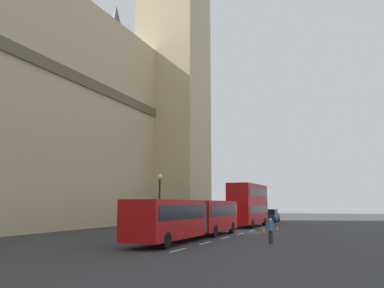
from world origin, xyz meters
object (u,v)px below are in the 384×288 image
(articulated_bus, at_px, (192,216))
(traffic_cone_west, at_px, (264,231))
(traffic_cone_middle, at_px, (269,230))
(street_lamp, at_px, (160,199))
(double_decker_bus, at_px, (248,203))
(sedan_lead, at_px, (271,216))
(pedestrian_near_cones, at_px, (271,230))
(traffic_cone_east, at_px, (277,228))

(articulated_bus, height_order, traffic_cone_west, articulated_bus)
(traffic_cone_west, bearing_deg, articulated_bus, 151.10)
(traffic_cone_middle, relative_size, street_lamp, 0.11)
(double_decker_bus, height_order, sedan_lead, double_decker_bus)
(sedan_lead, bearing_deg, street_lamp, 170.67)
(traffic_cone_west, xyz_separation_m, traffic_cone_middle, (1.88, -0.05, 0.00))
(double_decker_bus, relative_size, pedestrian_near_cones, 6.04)
(traffic_cone_west, height_order, pedestrian_near_cones, pedestrian_near_cones)
(street_lamp, relative_size, pedestrian_near_cones, 3.12)
(articulated_bus, relative_size, double_decker_bus, 1.66)
(double_decker_bus, relative_size, street_lamp, 1.94)
(traffic_cone_middle, bearing_deg, street_lamp, 122.71)
(articulated_bus, bearing_deg, traffic_cone_west, -28.90)
(sedan_lead, bearing_deg, double_decker_bus, 179.63)
(sedan_lead, height_order, traffic_cone_west, sedan_lead)
(articulated_bus, relative_size, traffic_cone_middle, 29.23)
(traffic_cone_west, xyz_separation_m, traffic_cone_east, (4.17, -0.45, 0.00))
(double_decker_bus, height_order, traffic_cone_middle, double_decker_bus)
(double_decker_bus, bearing_deg, pedestrian_near_cones, -162.14)
(sedan_lead, height_order, traffic_cone_middle, sedan_lead)
(traffic_cone_middle, bearing_deg, pedestrian_near_cones, -168.15)
(articulated_bus, distance_m, sedan_lead, 31.57)
(double_decker_bus, xyz_separation_m, traffic_cone_west, (-10.84, -4.00, -2.43))
(articulated_bus, bearing_deg, sedan_lead, -0.15)
(articulated_bus, bearing_deg, double_decker_bus, 0.01)
(traffic_cone_middle, height_order, pedestrian_near_cones, pedestrian_near_cones)
(street_lamp, bearing_deg, traffic_cone_east, -49.00)
(sedan_lead, distance_m, pedestrian_near_cones, 33.37)
(articulated_bus, height_order, street_lamp, street_lamp)
(traffic_cone_west, relative_size, traffic_cone_middle, 1.00)
(double_decker_bus, bearing_deg, articulated_bus, -179.99)
(double_decker_bus, bearing_deg, sedan_lead, -0.37)
(traffic_cone_middle, xyz_separation_m, pedestrian_near_cones, (-10.36, -2.18, 0.63))
(traffic_cone_middle, bearing_deg, double_decker_bus, 24.32)
(articulated_bus, relative_size, street_lamp, 3.22)
(double_decker_bus, xyz_separation_m, sedan_lead, (13.48, -0.09, -1.80))
(traffic_cone_middle, relative_size, pedestrian_near_cones, 0.34)
(traffic_cone_west, distance_m, street_lamp, 9.64)
(articulated_bus, bearing_deg, traffic_cone_east, -21.28)
(traffic_cone_middle, distance_m, street_lamp, 10.54)
(double_decker_bus, bearing_deg, traffic_cone_west, -159.77)
(articulated_bus, bearing_deg, traffic_cone_middle, -23.94)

